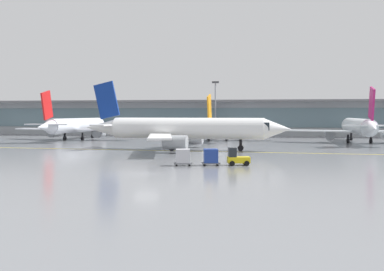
{
  "coord_description": "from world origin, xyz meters",
  "views": [
    {
      "loc": [
        11.82,
        -45.41,
        6.11
      ],
      "look_at": [
        1.8,
        18.51,
        3.0
      ],
      "focal_mm": 43.45,
      "sensor_mm": 36.0,
      "label": 1
    }
  ],
  "objects_px": {
    "gate_airplane_3": "(358,127)",
    "baggage_tug": "(237,158)",
    "gate_airplane_2": "(219,127)",
    "apron_light_mast_1": "(215,106)",
    "taxiing_regional_jet": "(185,129)",
    "gate_airplane_1": "(77,126)",
    "cargo_dolly_trailing": "(183,157)",
    "cargo_dolly_lead": "(211,157)"
  },
  "relations": [
    {
      "from": "gate_airplane_3",
      "to": "baggage_tug",
      "type": "relative_size",
      "value": 11.65
    },
    {
      "from": "gate_airplane_2",
      "to": "apron_light_mast_1",
      "type": "xyz_separation_m",
      "value": [
        -2.28,
        14.58,
        4.86
      ]
    },
    {
      "from": "gate_airplane_2",
      "to": "taxiing_regional_jet",
      "type": "height_order",
      "value": "taxiing_regional_jet"
    },
    {
      "from": "gate_airplane_1",
      "to": "cargo_dolly_trailing",
      "type": "relative_size",
      "value": 13.66
    },
    {
      "from": "gate_airplane_3",
      "to": "cargo_dolly_lead",
      "type": "height_order",
      "value": "gate_airplane_3"
    },
    {
      "from": "taxiing_regional_jet",
      "to": "apron_light_mast_1",
      "type": "height_order",
      "value": "apron_light_mast_1"
    },
    {
      "from": "gate_airplane_1",
      "to": "cargo_dolly_trailing",
      "type": "height_order",
      "value": "gate_airplane_1"
    },
    {
      "from": "gate_airplane_2",
      "to": "taxiing_regional_jet",
      "type": "distance_m",
      "value": 29.06
    },
    {
      "from": "baggage_tug",
      "to": "taxiing_regional_jet",
      "type": "bearing_deg",
      "value": 102.65
    },
    {
      "from": "gate_airplane_1",
      "to": "cargo_dolly_lead",
      "type": "xyz_separation_m",
      "value": [
        36.66,
        -47.7,
        -2.18
      ]
    },
    {
      "from": "baggage_tug",
      "to": "cargo_dolly_lead",
      "type": "bearing_deg",
      "value": 180.0
    },
    {
      "from": "gate_airplane_1",
      "to": "gate_airplane_3",
      "type": "height_order",
      "value": "gate_airplane_3"
    },
    {
      "from": "taxiing_regional_jet",
      "to": "apron_light_mast_1",
      "type": "xyz_separation_m",
      "value": [
        0.48,
        43.5,
        4.36
      ]
    },
    {
      "from": "gate_airplane_2",
      "to": "taxiing_regional_jet",
      "type": "relative_size",
      "value": 0.86
    },
    {
      "from": "gate_airplane_1",
      "to": "cargo_dolly_lead",
      "type": "relative_size",
      "value": 13.66
    },
    {
      "from": "gate_airplane_2",
      "to": "cargo_dolly_lead",
      "type": "xyz_separation_m",
      "value": [
        4.13,
        -51.05,
        -1.94
      ]
    },
    {
      "from": "gate_airplane_1",
      "to": "gate_airplane_3",
      "type": "relative_size",
      "value": 0.99
    },
    {
      "from": "apron_light_mast_1",
      "to": "gate_airplane_2",
      "type": "bearing_deg",
      "value": -81.11
    },
    {
      "from": "gate_airplane_3",
      "to": "gate_airplane_1",
      "type": "bearing_deg",
      "value": 89.95
    },
    {
      "from": "taxiing_regional_jet",
      "to": "baggage_tug",
      "type": "distance_m",
      "value": 23.8
    },
    {
      "from": "baggage_tug",
      "to": "cargo_dolly_lead",
      "type": "distance_m",
      "value": 3.05
    },
    {
      "from": "baggage_tug",
      "to": "cargo_dolly_trailing",
      "type": "relative_size",
      "value": 1.19
    },
    {
      "from": "cargo_dolly_trailing",
      "to": "apron_light_mast_1",
      "type": "relative_size",
      "value": 0.17
    },
    {
      "from": "taxiing_regional_jet",
      "to": "cargo_dolly_trailing",
      "type": "xyz_separation_m",
      "value": [
        3.7,
        -22.81,
        -2.44
      ]
    },
    {
      "from": "gate_airplane_2",
      "to": "gate_airplane_3",
      "type": "height_order",
      "value": "gate_airplane_3"
    },
    {
      "from": "gate_airplane_3",
      "to": "cargo_dolly_trailing",
      "type": "distance_m",
      "value": 55.16
    },
    {
      "from": "apron_light_mast_1",
      "to": "taxiing_regional_jet",
      "type": "bearing_deg",
      "value": -90.63
    },
    {
      "from": "baggage_tug",
      "to": "cargo_dolly_trailing",
      "type": "xyz_separation_m",
      "value": [
        -6.17,
        -1.31,
        0.16
      ]
    },
    {
      "from": "taxiing_regional_jet",
      "to": "cargo_dolly_lead",
      "type": "distance_m",
      "value": 23.31
    },
    {
      "from": "gate_airplane_1",
      "to": "gate_airplane_2",
      "type": "height_order",
      "value": "gate_airplane_1"
    },
    {
      "from": "gate_airplane_1",
      "to": "baggage_tug",
      "type": "relative_size",
      "value": 11.51
    },
    {
      "from": "cargo_dolly_trailing",
      "to": "apron_light_mast_1",
      "type": "distance_m",
      "value": 66.73
    },
    {
      "from": "apron_light_mast_1",
      "to": "baggage_tug",
      "type": "bearing_deg",
      "value": -81.78
    },
    {
      "from": "gate_airplane_1",
      "to": "gate_airplane_2",
      "type": "relative_size",
      "value": 1.08
    },
    {
      "from": "gate_airplane_3",
      "to": "apron_light_mast_1",
      "type": "height_order",
      "value": "apron_light_mast_1"
    },
    {
      "from": "cargo_dolly_lead",
      "to": "cargo_dolly_trailing",
      "type": "relative_size",
      "value": 1.0
    },
    {
      "from": "gate_airplane_1",
      "to": "apron_light_mast_1",
      "type": "relative_size",
      "value": 2.27
    },
    {
      "from": "gate_airplane_1",
      "to": "gate_airplane_3",
      "type": "distance_m",
      "value": 62.02
    },
    {
      "from": "gate_airplane_3",
      "to": "apron_light_mast_1",
      "type": "distance_m",
      "value": 37.38
    },
    {
      "from": "gate_airplane_3",
      "to": "taxiing_regional_jet",
      "type": "distance_m",
      "value": 40.4
    },
    {
      "from": "baggage_tug",
      "to": "cargo_dolly_lead",
      "type": "relative_size",
      "value": 1.19
    },
    {
      "from": "taxiing_regional_jet",
      "to": "gate_airplane_2",
      "type": "bearing_deg",
      "value": 88.36
    }
  ]
}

